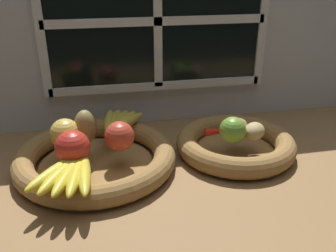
{
  "coord_description": "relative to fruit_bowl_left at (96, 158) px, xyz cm",
  "views": [
    {
      "loc": [
        -18.52,
        -76.23,
        45.99
      ],
      "look_at": [
        -2.01,
        3.45,
        9.36
      ],
      "focal_mm": 38.81,
      "sensor_mm": 36.0,
      "label": 1
    }
  ],
  "objects": [
    {
      "name": "back_wall",
      "position": [
        20.06,
        26.32,
        25.39
      ],
      "size": [
        140.0,
        4.6,
        55.0
      ],
      "color": "silver",
      "rests_on": "ground_plane"
    },
    {
      "name": "ground_plane",
      "position": [
        20.06,
        -3.45,
        -3.99
      ],
      "size": [
        140.0,
        90.0,
        3.0
      ],
      "primitive_type": "cube",
      "color": "olive"
    },
    {
      "name": "lime_near",
      "position": [
        33.4,
        -4.06,
        6.17
      ],
      "size": [
        6.61,
        6.61,
        6.61
      ],
      "primitive_type": "sphere",
      "color": "#6B9E33",
      "rests_on": "fruit_bowl_right"
    },
    {
      "name": "potato_small",
      "position": [
        39.45,
        -3.35,
        5.03
      ],
      "size": [
        7.87,
        7.85,
        4.32
      ],
      "primitive_type": "ellipsoid",
      "rotation": [
        0.0,
        0.0,
        3.92
      ],
      "color": "tan",
      "rests_on": "fruit_bowl_right"
    },
    {
      "name": "banana_bunch_front",
      "position": [
        -5.16,
        -12.78,
        4.26
      ],
      "size": [
        13.59,
        18.47,
        2.78
      ],
      "color": "yellow",
      "rests_on": "fruit_bowl_left"
    },
    {
      "name": "pear_brown",
      "position": [
        -1.87,
        2.77,
        7.21
      ],
      "size": [
        6.73,
        7.22,
        8.7
      ],
      "primitive_type": "ellipsoid",
      "rotation": [
        0.0,
        0.0,
        1.32
      ],
      "color": "olive",
      "rests_on": "fruit_bowl_left"
    },
    {
      "name": "banana_bunch_back",
      "position": [
        6.43,
        10.94,
        4.24
      ],
      "size": [
        12.86,
        16.81,
        2.75
      ],
      "color": "gold",
      "rests_on": "fruit_bowl_left"
    },
    {
      "name": "apple_golden_left",
      "position": [
        -6.55,
        1.38,
        6.52
      ],
      "size": [
        7.32,
        7.32,
        7.32
      ],
      "primitive_type": "sphere",
      "color": "gold",
      "rests_on": "fruit_bowl_left"
    },
    {
      "name": "fruit_bowl_left",
      "position": [
        0.0,
        0.0,
        0.0
      ],
      "size": [
        39.15,
        39.15,
        5.36
      ],
      "color": "olive",
      "rests_on": "ground_plane"
    },
    {
      "name": "apple_red_right",
      "position": [
        5.92,
        -2.33,
        6.4
      ],
      "size": [
        7.06,
        7.06,
        7.06
      ],
      "primitive_type": "sphere",
      "color": "#CC422D",
      "rests_on": "fruit_bowl_left"
    },
    {
      "name": "potato_large",
      "position": [
        36.1,
        0.0,
        5.05
      ],
      "size": [
        7.74,
        6.94,
        4.36
      ],
      "primitive_type": "ellipsoid",
      "rotation": [
        0.0,
        0.0,
        0.44
      ],
      "color": "#A38451",
      "rests_on": "fruit_bowl_right"
    },
    {
      "name": "chili_pepper",
      "position": [
        33.71,
        0.76,
        3.83
      ],
      "size": [
        11.52,
        2.06,
        1.94
      ],
      "primitive_type": "cone",
      "rotation": [
        0.0,
        1.57,
        0.01
      ],
      "color": "red",
      "rests_on": "fruit_bowl_right"
    },
    {
      "name": "fruit_bowl_right",
      "position": [
        36.1,
        0.0,
        0.01
      ],
      "size": [
        31.12,
        31.12,
        5.36
      ],
      "color": "olive",
      "rests_on": "ground_plane"
    },
    {
      "name": "apple_red_front",
      "position": [
        -4.63,
        -6.6,
        6.73
      ],
      "size": [
        7.72,
        7.72,
        7.72
      ],
      "primitive_type": "sphere",
      "color": "red",
      "rests_on": "fruit_bowl_left"
    }
  ]
}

